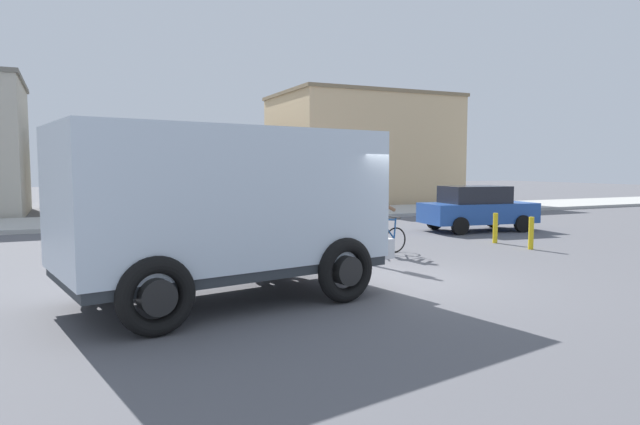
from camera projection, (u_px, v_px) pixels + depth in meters
name	position (u px, v px, depth m)	size (l,w,h in m)	color
ground_plane	(393.00, 280.00, 11.07)	(120.00, 120.00, 0.00)	#56565B
sidewalk_far	(217.00, 217.00, 23.91)	(80.00, 5.00, 0.16)	#ADADA8
truck_foreground	(225.00, 203.00, 9.28)	(5.78, 3.56, 2.90)	silver
cyclist	(379.00, 221.00, 14.31)	(1.73, 0.51, 1.72)	black
traffic_light_pole	(330.00, 175.00, 13.93)	(0.24, 0.43, 3.20)	red
car_red_near	(292.00, 207.00, 20.25)	(4.01, 1.90, 1.60)	red
car_white_mid	(477.00, 208.00, 19.55)	(4.18, 2.24, 1.60)	#234C9E
bollard_near	(531.00, 233.00, 15.21)	(0.14, 0.14, 0.90)	gold
bollard_far	(495.00, 228.00, 16.47)	(0.14, 0.14, 0.90)	gold
building_mid_block	(157.00, 171.00, 30.63)	(9.94, 8.01, 4.02)	#B2AD9E
building_corner_right	(362.00, 150.00, 34.25)	(10.53, 7.36, 6.65)	#D1B284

